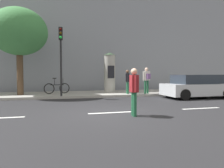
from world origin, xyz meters
TOP-DOWN VIEW (x-y plane):
  - ground_plane at (0.00, 0.00)m, footprint 80.00×80.00m
  - sidewalk_curb at (0.00, 7.00)m, footprint 36.00×4.00m
  - lane_markings at (0.00, 0.00)m, footprint 25.80×0.16m
  - building_backdrop at (0.00, 12.00)m, footprint 36.00×5.00m
  - traffic_light at (-1.86, 5.24)m, footprint 0.24×0.45m
  - poster_column at (1.61, 7.00)m, footprint 0.90×0.90m
  - street_tree at (-4.44, 6.65)m, footprint 3.55×3.55m
  - pedestrian_tallest at (0.62, -0.78)m, footprint 0.28×0.58m
  - pedestrian_near_pole at (2.55, 5.67)m, footprint 0.34×0.65m
  - pedestrian_in_light_jacket at (3.86, 5.42)m, footprint 0.61×0.49m
  - bicycle_leaning at (-2.15, 6.96)m, footprint 1.74×0.47m
  - parked_car_silver at (6.34, 3.50)m, footprint 4.23×2.08m
  - parked_car_dark at (8.29, 3.64)m, footprint 4.56×1.99m

SIDE VIEW (x-z plane):
  - ground_plane at x=0.00m, z-range 0.00..0.00m
  - lane_markings at x=0.00m, z-range 0.00..0.01m
  - sidewalk_curb at x=0.00m, z-range 0.00..0.15m
  - bicycle_leaning at x=-2.15m, z-range -0.01..1.08m
  - parked_car_silver at x=6.34m, z-range -0.03..1.42m
  - parked_car_dark at x=8.29m, z-range -0.03..1.43m
  - pedestrian_tallest at x=0.62m, z-range 0.14..1.82m
  - pedestrian_near_pole at x=2.55m, z-range 0.30..1.94m
  - pedestrian_in_light_jacket at x=3.86m, z-range 0.34..2.13m
  - poster_column at x=1.61m, z-range 0.17..3.11m
  - traffic_light at x=-1.86m, z-range 0.88..5.03m
  - street_tree at x=-4.44m, z-range 1.40..6.97m
  - building_backdrop at x=0.00m, z-range 0.00..11.09m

